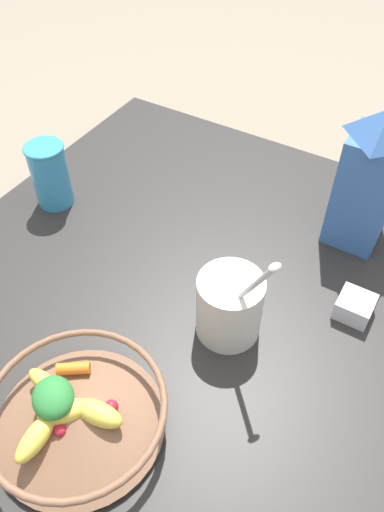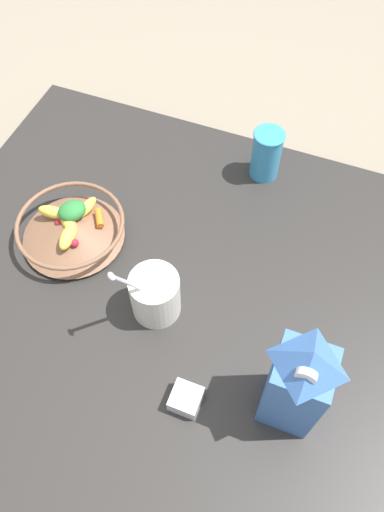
{
  "view_description": "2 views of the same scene",
  "coord_description": "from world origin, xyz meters",
  "px_view_note": "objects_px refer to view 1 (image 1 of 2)",
  "views": [
    {
      "loc": [
        -0.41,
        -0.2,
        0.72
      ],
      "look_at": [
        0.07,
        0.09,
        0.13
      ],
      "focal_mm": 35.0,
      "sensor_mm": 36.0,
      "label": 1
    },
    {
      "loc": [
        0.27,
        -0.43,
        1.01
      ],
      "look_at": [
        0.07,
        0.09,
        0.14
      ],
      "focal_mm": 35.0,
      "sensor_mm": 36.0,
      "label": 2
    }
  ],
  "objects_px": {
    "fruit_bowl": "(76,413)",
    "yogurt_tub": "(230,304)",
    "drinking_cup": "(50,174)",
    "spice_jar": "(354,307)",
    "milk_carton": "(369,179)"
  },
  "relations": [
    {
      "from": "milk_carton",
      "to": "yogurt_tub",
      "type": "height_order",
      "value": "milk_carton"
    },
    {
      "from": "fruit_bowl",
      "to": "drinking_cup",
      "type": "xyz_separation_m",
      "value": [
        0.35,
        0.35,
        0.03
      ]
    },
    {
      "from": "milk_carton",
      "to": "spice_jar",
      "type": "xyz_separation_m",
      "value": [
        -0.18,
        -0.06,
        -0.12
      ]
    },
    {
      "from": "yogurt_tub",
      "to": "drinking_cup",
      "type": "xyz_separation_m",
      "value": [
        0.1,
        0.45,
        0.01
      ]
    },
    {
      "from": "fruit_bowl",
      "to": "drinking_cup",
      "type": "distance_m",
      "value": 0.5
    },
    {
      "from": "fruit_bowl",
      "to": "spice_jar",
      "type": "bearing_deg",
      "value": -34.45
    },
    {
      "from": "yogurt_tub",
      "to": "drinking_cup",
      "type": "height_order",
      "value": "yogurt_tub"
    },
    {
      "from": "yogurt_tub",
      "to": "spice_jar",
      "type": "relative_size",
      "value": 4.08
    },
    {
      "from": "fruit_bowl",
      "to": "milk_carton",
      "type": "distance_m",
      "value": 0.61
    },
    {
      "from": "fruit_bowl",
      "to": "drinking_cup",
      "type": "height_order",
      "value": "drinking_cup"
    },
    {
      "from": "fruit_bowl",
      "to": "yogurt_tub",
      "type": "distance_m",
      "value": 0.27
    },
    {
      "from": "fruit_bowl",
      "to": "spice_jar",
      "type": "xyz_separation_m",
      "value": [
        0.38,
        -0.26,
        -0.02
      ]
    },
    {
      "from": "drinking_cup",
      "to": "fruit_bowl",
      "type": "bearing_deg",
      "value": -135.01
    },
    {
      "from": "fruit_bowl",
      "to": "milk_carton",
      "type": "xyz_separation_m",
      "value": [
        0.56,
        -0.2,
        0.1
      ]
    },
    {
      "from": "spice_jar",
      "to": "drinking_cup",
      "type": "bearing_deg",
      "value": 92.93
    }
  ]
}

